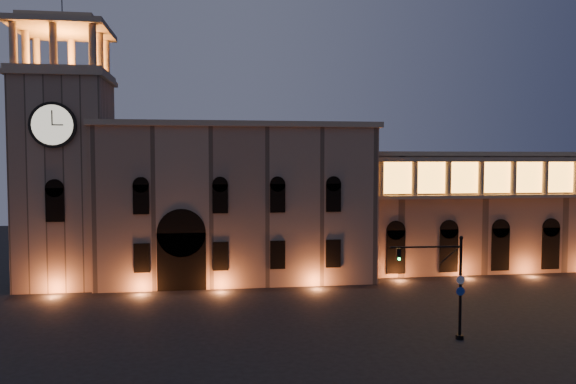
% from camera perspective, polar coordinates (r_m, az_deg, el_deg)
% --- Properties ---
extents(ground, '(160.00, 160.00, 0.00)m').
position_cam_1_polar(ground, '(44.81, -1.12, -14.26)').
color(ground, black).
rests_on(ground, ground).
extents(government_building, '(30.80, 12.80, 17.60)m').
position_cam_1_polar(government_building, '(64.62, -5.30, -0.97)').
color(government_building, '#90745E').
rests_on(government_building, ground).
extents(clock_tower, '(9.80, 9.80, 32.40)m').
position_cam_1_polar(clock_tower, '(65.26, -21.66, 2.14)').
color(clock_tower, '#90745E').
rests_on(clock_tower, ground).
extents(colonnade_wing, '(40.60, 11.50, 14.50)m').
position_cam_1_polar(colonnade_wing, '(76.29, 21.14, -1.62)').
color(colonnade_wing, '#8B6F59').
rests_on(colonnade_wing, ground).
extents(traffic_light, '(5.71, 0.75, 7.84)m').
position_cam_1_polar(traffic_light, '(44.21, 15.94, -9.11)').
color(traffic_light, black).
rests_on(traffic_light, ground).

